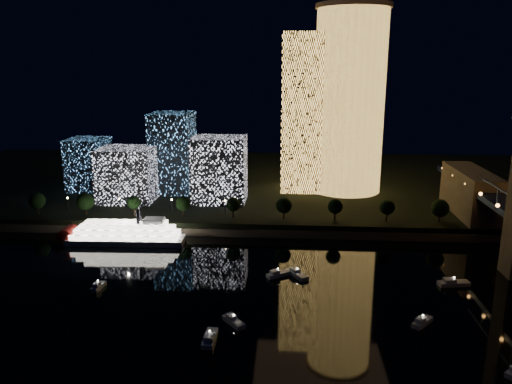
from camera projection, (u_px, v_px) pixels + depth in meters
ground at (322, 358)px, 112.30m from camera, size 520.00×520.00×0.00m
far_bank at (304, 183)px, 266.29m from camera, size 420.00×160.00×5.00m
seawall at (309, 233)px, 191.17m from camera, size 420.00×6.00×3.00m
tower_cylindrical at (349, 101)px, 231.27m from camera, size 34.00×34.00×85.23m
tower_rectangular at (306, 113)px, 236.11m from camera, size 23.02×23.02×73.24m
midrise_blocks at (159, 163)px, 229.57m from camera, size 86.73×42.00×37.25m
riverboat at (120, 234)px, 183.83m from camera, size 46.39×11.27×13.88m
motorboats at (285, 328)px, 123.58m from camera, size 114.41×77.70×2.78m
esplanade_trees at (231, 204)px, 196.75m from camera, size 166.75×6.98×8.99m
street_lamps at (225, 204)px, 203.12m from camera, size 132.70×0.70×5.65m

